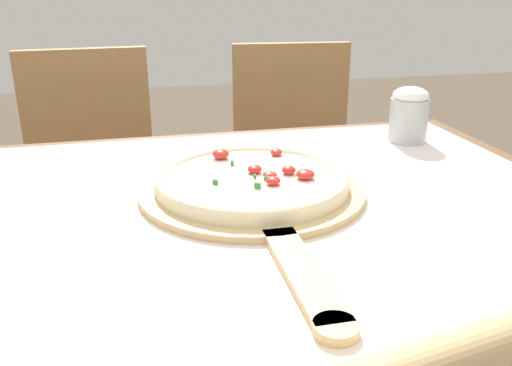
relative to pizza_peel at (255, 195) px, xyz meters
The scene contains 7 objects.
dining_table 0.13m from the pizza_peel, 104.18° to the right, with size 1.19×1.00×0.74m.
towel_cloth 0.07m from the pizza_peel, 104.18° to the right, with size 1.11×0.92×0.00m.
pizza_peel is the anchor object (origin of this frame).
pizza 0.03m from the pizza_peel, 88.84° to the left, with size 0.32×0.32×0.04m.
chair_left 0.89m from the pizza_peel, 111.73° to the left, with size 0.42×0.42×0.89m.
chair_right 0.89m from the pizza_peel, 68.48° to the left, with size 0.43×0.43×0.89m.
flour_cup 0.48m from the pizza_peel, 32.02° to the left, with size 0.08×0.08×0.12m.
Camera 1 is at (-0.17, -0.74, 1.09)m, focal length 38.00 mm.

